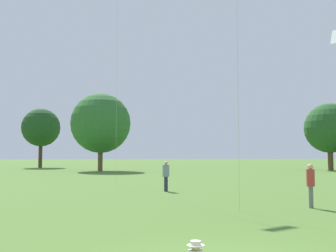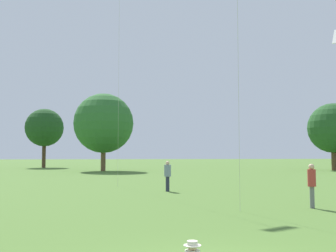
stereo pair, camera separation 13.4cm
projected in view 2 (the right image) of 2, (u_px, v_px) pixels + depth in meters
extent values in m
sphere|color=#DBAD89|center=(192.00, 246.00, 7.21)|extent=(0.19, 0.19, 0.19)
cylinder|color=beige|center=(192.00, 245.00, 7.21)|extent=(0.33, 0.33, 0.01)
cylinder|color=beige|center=(192.00, 243.00, 7.21)|extent=(0.20, 0.20, 0.09)
cylinder|color=slate|center=(312.00, 197.00, 15.84)|extent=(0.25, 0.25, 0.87)
cylinder|color=#B23833|center=(312.00, 178.00, 15.90)|extent=(0.45, 0.45, 0.69)
sphere|color=#DBAD89|center=(311.00, 167.00, 15.93)|extent=(0.24, 0.24, 0.24)
cylinder|color=#282D42|center=(168.00, 184.00, 22.92)|extent=(0.22, 0.22, 0.86)
cylinder|color=gray|center=(168.00, 171.00, 22.97)|extent=(0.41, 0.41, 0.68)
sphere|color=#DBAD89|center=(168.00, 163.00, 23.00)|extent=(0.23, 0.23, 0.23)
cylinder|color=#BCB7A8|center=(119.00, 38.00, 26.92)|extent=(0.01, 0.01, 20.17)
cylinder|color=#BCB7A8|center=(238.00, 36.00, 15.40)|extent=(0.01, 0.01, 13.60)
cylinder|color=brown|center=(334.00, 156.00, 51.74)|extent=(0.69, 0.69, 3.78)
sphere|color=#235123|center=(333.00, 128.00, 52.00)|extent=(6.59, 6.59, 6.59)
cylinder|color=brown|center=(103.00, 155.00, 49.76)|extent=(0.60, 0.60, 3.98)
sphere|color=#2D662D|center=(104.00, 123.00, 50.05)|extent=(7.59, 7.59, 7.59)
cylinder|color=#473323|center=(44.00, 153.00, 62.18)|extent=(0.58, 0.58, 4.69)
sphere|color=#1E471E|center=(44.00, 128.00, 62.46)|extent=(6.00, 6.00, 6.00)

